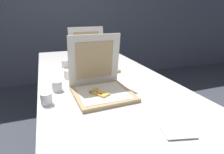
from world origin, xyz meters
TOP-DOWN VIEW (x-y plane):
  - wall_back at (0.00, 2.84)m, footprint 10.00×0.10m
  - table at (0.00, 0.67)m, footprint 0.96×2.43m
  - pizza_box_front at (-0.10, 0.36)m, footprint 0.36×0.37m
  - pizza_box_middle at (-0.00, 0.93)m, footprint 0.39×0.43m
  - cup_white_near_left at (-0.43, 0.33)m, footprint 0.06×0.06m
  - cup_white_far at (-0.24, 1.07)m, footprint 0.06×0.06m
  - cup_white_near_center at (-0.36, 0.51)m, footprint 0.06×0.06m
  - cup_white_mid at (-0.26, 0.74)m, footprint 0.06×0.06m
  - napkin_pile at (0.10, -0.12)m, footprint 0.17×0.17m

SIDE VIEW (x-z plane):
  - table at x=0.00m, z-range 0.33..1.08m
  - napkin_pile at x=0.10m, z-range 0.75..0.76m
  - cup_white_near_left at x=-0.43m, z-range 0.75..0.81m
  - cup_white_far at x=-0.24m, z-range 0.75..0.81m
  - cup_white_near_center at x=-0.36m, z-range 0.75..0.81m
  - cup_white_mid at x=-0.26m, z-range 0.75..0.81m
  - pizza_box_front at x=-0.10m, z-range 0.62..0.98m
  - pizza_box_middle at x=0.00m, z-range 0.62..0.98m
  - wall_back at x=0.00m, z-range 0.00..2.60m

